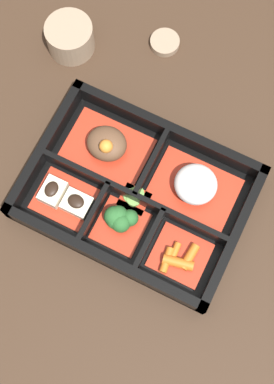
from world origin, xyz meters
TOP-DOWN VIEW (x-y plane):
  - ground_plane at (0.00, 0.00)m, footprint 3.00×3.00m
  - bento_base at (0.00, 0.00)m, footprint 0.34×0.24m
  - bento_rim at (0.00, -0.00)m, footprint 0.34×0.24m
  - bowl_stew at (-0.08, 0.05)m, footprint 0.13×0.09m
  - bowl_rice at (0.08, 0.05)m, footprint 0.13×0.09m
  - bowl_tofu at (-0.10, -0.06)m, footprint 0.09×0.07m
  - bowl_greens at (-0.00, -0.05)m, footprint 0.07×0.07m
  - bowl_carrots at (0.10, -0.06)m, footprint 0.08×0.07m
  - bowl_pickles at (-0.00, -0.01)m, footprint 0.04×0.04m
  - tea_cup at (-0.22, 0.19)m, footprint 0.08×0.08m
  - sauce_dish at (-0.08, 0.26)m, footprint 0.05×0.05m

SIDE VIEW (x-z plane):
  - ground_plane at x=0.00m, z-range 0.00..0.00m
  - bento_base at x=0.00m, z-range 0.00..0.01m
  - sauce_dish at x=-0.08m, z-range 0.00..0.01m
  - bowl_pickles at x=0.00m, z-range 0.01..0.02m
  - bowl_carrots at x=0.10m, z-range 0.01..0.03m
  - bowl_tofu at x=-0.10m, z-range 0.00..0.04m
  - bento_rim at x=0.00m, z-range 0.00..0.04m
  - bowl_greens at x=0.00m, z-range 0.01..0.05m
  - bowl_stew at x=-0.08m, z-range 0.00..0.06m
  - tea_cup at x=-0.22m, z-range 0.00..0.06m
  - bowl_rice at x=0.08m, z-range 0.01..0.06m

